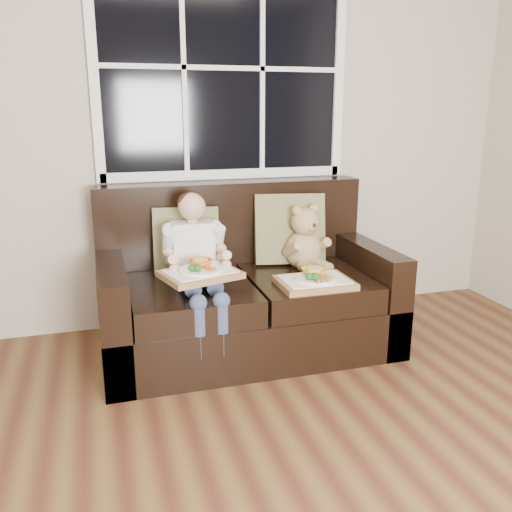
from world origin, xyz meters
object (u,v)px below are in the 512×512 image
object	(u,v)px
tray_left	(200,272)
loveseat	(244,295)
teddy_bear	(304,242)
tray_right	(315,281)
child	(196,254)

from	to	relation	value
tray_left	loveseat	bearing A→B (deg)	26.57
teddy_bear	tray_left	size ratio (longest dim) A/B	0.90
loveseat	tray_right	xyz separation A→B (m)	(0.32, -0.34, 0.17)
teddy_bear	tray_left	world-z (taller)	teddy_bear
loveseat	tray_left	bearing A→B (deg)	-137.19
tray_left	tray_right	distance (m)	0.65
loveseat	tray_left	world-z (taller)	loveseat
loveseat	child	world-z (taller)	loveseat
child	tray_left	xyz separation A→B (m)	(-0.01, -0.18, -0.05)
child	tray_left	world-z (taller)	child
loveseat	tray_left	xyz separation A→B (m)	(-0.32, -0.30, 0.26)
tray_left	tray_right	bearing A→B (deg)	-19.63
teddy_bear	tray_right	xyz separation A→B (m)	(-0.08, -0.36, -0.13)
teddy_bear	tray_right	bearing A→B (deg)	-114.13
loveseat	child	bearing A→B (deg)	-159.60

